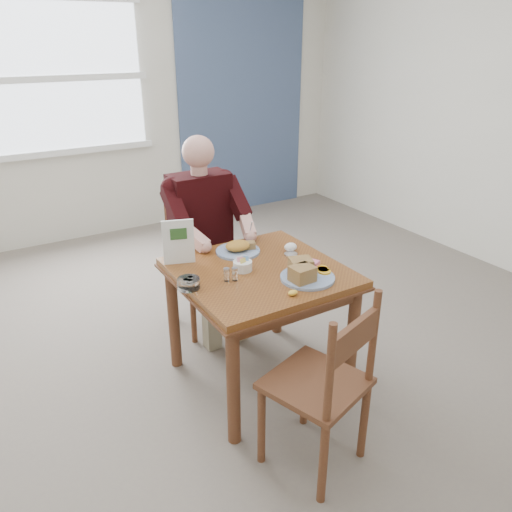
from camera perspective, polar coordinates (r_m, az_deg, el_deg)
floor at (r=3.23m, az=0.34°, el=-13.61°), size 6.00×6.00×0.00m
wall_back at (r=5.38m, az=-17.27°, el=16.86°), size 5.50×0.00×5.50m
accent_panel at (r=5.97m, az=-1.51°, el=18.45°), size 1.60×0.02×2.80m
lemon_wedge at (r=2.56m, az=4.24°, el=-4.21°), size 0.06×0.04×0.03m
napkin at (r=3.07m, az=3.97°, el=1.02°), size 0.09×0.07×0.05m
metal_dish at (r=3.02m, az=3.99°, el=0.19°), size 0.09×0.09×0.01m
window at (r=5.25m, az=-21.87°, el=18.31°), size 1.72×0.04×1.42m
table at (r=2.89m, az=0.37°, el=-3.50°), size 0.92×0.92×0.75m
chair_far at (r=3.59m, az=-6.28°, el=-0.73°), size 0.42×0.42×0.95m
chair_near at (r=2.41m, az=7.77°, el=-14.42°), size 0.53×0.53×0.95m
diner at (r=3.39m, az=-5.88°, el=3.84°), size 0.53×0.56×1.39m
near_plate at (r=2.72m, az=5.61°, el=-1.90°), size 0.33×0.32×0.10m
far_plate at (r=3.05m, az=-1.99°, el=0.92°), size 0.35×0.35×0.07m
caddy at (r=2.81m, az=-1.54°, el=-1.11°), size 0.14×0.14×0.08m
shakers at (r=2.69m, az=-2.91°, el=-2.10°), size 0.09×0.06×0.08m
creamer at (r=2.64m, az=-7.70°, el=-3.10°), size 0.13×0.13×0.06m
menu at (r=2.89m, az=-8.86°, el=1.63°), size 0.18×0.07×0.27m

